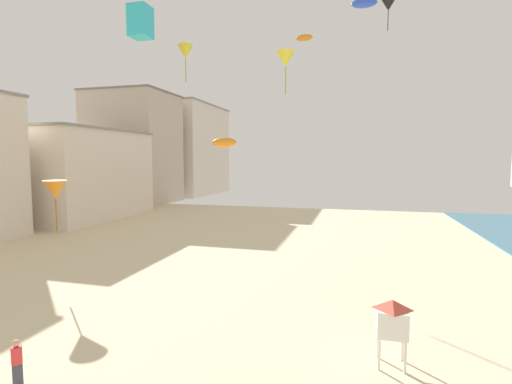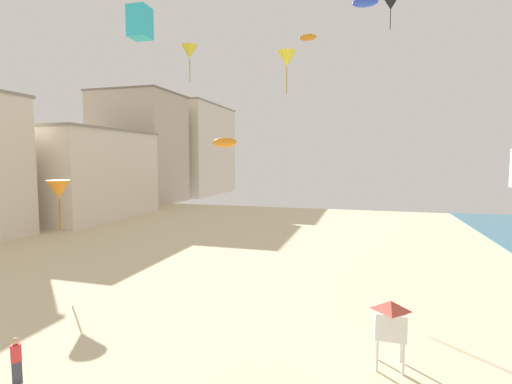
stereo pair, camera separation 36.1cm
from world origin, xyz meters
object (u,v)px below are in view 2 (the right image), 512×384
object	(u,v)px
kite_yellow_delta	(190,52)
kite_orange_delta	(59,189)
kite_yellow_delta_2	(287,59)
kite_black_delta	(391,4)
kite_blue_parafoil	(365,2)
lifeguard_stand	(390,319)
kite_flyer	(16,358)
kite_orange_parafoil	(308,37)
kite_cyan_box	(140,23)
kite_orange_parafoil_2	(225,142)

from	to	relation	value
kite_yellow_delta	kite_orange_delta	xyz separation A→B (m)	(-1.63, -16.02, -12.70)
kite_yellow_delta	kite_orange_delta	distance (m)	20.51
kite_yellow_delta	kite_yellow_delta_2	world-z (taller)	kite_yellow_delta
kite_black_delta	kite_blue_parafoil	world-z (taller)	kite_black_delta
lifeguard_stand	kite_yellow_delta	bearing A→B (deg)	114.59
kite_flyer	kite_orange_parafoil	size ratio (longest dim) A/B	1.04
kite_yellow_delta_2	kite_orange_delta	size ratio (longest dim) A/B	0.73
kite_cyan_box	kite_black_delta	size ratio (longest dim) A/B	0.70
kite_yellow_delta	kite_orange_delta	world-z (taller)	kite_yellow_delta
kite_cyan_box	kite_orange_parafoil_2	world-z (taller)	kite_cyan_box
kite_flyer	kite_yellow_delta_2	bearing A→B (deg)	-102.81
kite_yellow_delta	kite_black_delta	size ratio (longest dim) A/B	2.00
lifeguard_stand	kite_orange_delta	bearing A→B (deg)	149.00
lifeguard_stand	kite_orange_parafoil_2	world-z (taller)	kite_orange_parafoil_2
kite_orange_parafoil	kite_orange_parafoil_2	bearing A→B (deg)	-95.98
kite_cyan_box	kite_orange_parafoil_2	bearing A→B (deg)	67.05
kite_cyan_box	kite_orange_delta	xyz separation A→B (m)	(-9.83, 5.60, -7.55)
kite_cyan_box	kite_orange_parafoil	distance (m)	22.70
kite_flyer	kite_orange_parafoil_2	size ratio (longest dim) A/B	1.23
kite_yellow_delta	kite_blue_parafoil	size ratio (longest dim) A/B	2.83
kite_yellow_delta	kite_black_delta	world-z (taller)	kite_yellow_delta
kite_orange_delta	kite_blue_parafoil	world-z (taller)	kite_blue_parafoil
lifeguard_stand	kite_cyan_box	xyz separation A→B (m)	(-10.11, -0.28, 11.55)
lifeguard_stand	kite_cyan_box	size ratio (longest dim) A/B	2.01
kite_cyan_box	kite_orange_parafoil	bearing A→B (deg)	80.22
kite_orange_parafoil	kite_black_delta	size ratio (longest dim) A/B	0.87
kite_flyer	lifeguard_stand	size ratio (longest dim) A/B	0.64
kite_yellow_delta	kite_blue_parafoil	bearing A→B (deg)	-41.63
lifeguard_stand	kite_black_delta	size ratio (longest dim) A/B	1.40
lifeguard_stand	kite_orange_parafoil	size ratio (longest dim) A/B	1.62
kite_flyer	kite_black_delta	bearing A→B (deg)	-111.66
kite_yellow_delta_2	lifeguard_stand	bearing A→B (deg)	-52.26
kite_orange_parafoil	kite_orange_delta	bearing A→B (deg)	-130.16
kite_flyer	kite_orange_parafoil	xyz separation A→B (m)	(6.14, 26.10, 18.04)
kite_yellow_delta	kite_orange_parafoil_2	xyz separation A→B (m)	(10.15, -17.02, -9.88)
kite_orange_parafoil_2	lifeguard_stand	bearing A→B (deg)	-27.97
kite_orange_parafoil	kite_flyer	bearing A→B (deg)	-103.23
lifeguard_stand	kite_orange_parafoil	world-z (taller)	kite_orange_parafoil
lifeguard_stand	kite_orange_parafoil_2	distance (m)	11.48
kite_orange_parafoil	kite_orange_delta	world-z (taller)	kite_orange_parafoil
kite_cyan_box	kite_flyer	bearing A→B (deg)	-118.54
kite_orange_delta	kite_yellow_delta_2	bearing A→B (deg)	6.50
kite_orange_parafoil_2	kite_orange_delta	xyz separation A→B (m)	(-11.78, 1.00, -2.81)
kite_flyer	kite_orange_parafoil	world-z (taller)	kite_orange_parafoil
kite_yellow_delta	kite_orange_parafoil_2	bearing A→B (deg)	-59.18
kite_flyer	kite_yellow_delta_2	xyz separation A→B (m)	(7.10, 11.67, 12.46)
kite_flyer	kite_blue_parafoil	xyz separation A→B (m)	(11.28, 10.85, 14.77)
kite_orange_delta	kite_cyan_box	bearing A→B (deg)	-29.69
kite_cyan_box	kite_black_delta	xyz separation A→B (m)	(10.32, 10.67, 3.64)
lifeguard_stand	kite_cyan_box	bearing A→B (deg)	165.53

